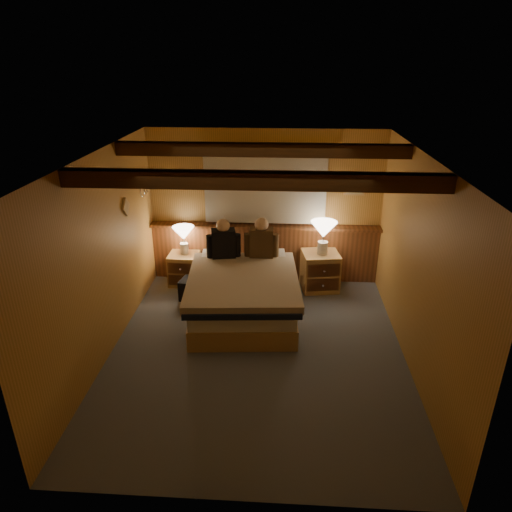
# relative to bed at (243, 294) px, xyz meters

# --- Properties ---
(floor) EXTENTS (4.20, 4.20, 0.00)m
(floor) POSITION_rel_bed_xyz_m (0.24, -0.85, -0.33)
(floor) COLOR #545C64
(floor) RESTS_ON ground
(ceiling) EXTENTS (4.20, 4.20, 0.00)m
(ceiling) POSITION_rel_bed_xyz_m (0.24, -0.85, 2.07)
(ceiling) COLOR gold
(ceiling) RESTS_ON wall_back
(wall_back) EXTENTS (3.60, 0.00, 3.60)m
(wall_back) POSITION_rel_bed_xyz_m (0.24, 1.25, 0.87)
(wall_back) COLOR #C68F47
(wall_back) RESTS_ON floor
(wall_left) EXTENTS (0.00, 4.20, 4.20)m
(wall_left) POSITION_rel_bed_xyz_m (-1.56, -0.85, 0.87)
(wall_left) COLOR #C68F47
(wall_left) RESTS_ON floor
(wall_right) EXTENTS (0.00, 4.20, 4.20)m
(wall_right) POSITION_rel_bed_xyz_m (2.04, -0.85, 0.87)
(wall_right) COLOR #C68F47
(wall_right) RESTS_ON floor
(wall_front) EXTENTS (3.60, 0.00, 3.60)m
(wall_front) POSITION_rel_bed_xyz_m (0.24, -2.95, 0.87)
(wall_front) COLOR #C68F47
(wall_front) RESTS_ON floor
(wainscot) EXTENTS (3.60, 0.23, 0.94)m
(wainscot) POSITION_rel_bed_xyz_m (0.24, 1.18, 0.15)
(wainscot) COLOR brown
(wainscot) RESTS_ON wall_back
(curtain_window) EXTENTS (2.18, 0.09, 1.11)m
(curtain_window) POSITION_rel_bed_xyz_m (0.24, 1.18, 1.19)
(curtain_window) COLOR #452611
(curtain_window) RESTS_ON wall_back
(ceiling_beams) EXTENTS (3.60, 1.65, 0.16)m
(ceiling_beams) POSITION_rel_bed_xyz_m (0.24, -0.70, 1.98)
(ceiling_beams) COLOR #452611
(ceiling_beams) RESTS_ON ceiling
(coat_rail) EXTENTS (0.05, 0.55, 0.24)m
(coat_rail) POSITION_rel_bed_xyz_m (-1.48, 0.72, 1.33)
(coat_rail) COLOR white
(coat_rail) RESTS_ON wall_left
(framed_print) EXTENTS (0.30, 0.04, 0.25)m
(framed_print) POSITION_rel_bed_xyz_m (1.59, 1.22, 1.22)
(framed_print) COLOR tan
(framed_print) RESTS_ON wall_back
(bed) EXTENTS (1.59, 1.98, 0.64)m
(bed) POSITION_rel_bed_xyz_m (0.00, 0.00, 0.00)
(bed) COLOR tan
(bed) RESTS_ON floor
(nightstand_left) EXTENTS (0.48, 0.43, 0.51)m
(nightstand_left) POSITION_rel_bed_xyz_m (-1.02, 0.91, -0.08)
(nightstand_left) COLOR tan
(nightstand_left) RESTS_ON floor
(nightstand_right) EXTENTS (0.61, 0.57, 0.60)m
(nightstand_right) POSITION_rel_bed_xyz_m (1.12, 0.88, -0.03)
(nightstand_right) COLOR tan
(nightstand_right) RESTS_ON floor
(lamp_left) EXTENTS (0.34, 0.34, 0.44)m
(lamp_left) POSITION_rel_bed_xyz_m (-1.01, 0.97, 0.48)
(lamp_left) COLOR silver
(lamp_left) RESTS_ON nightstand_left
(lamp_right) EXTENTS (0.40, 0.40, 0.52)m
(lamp_right) POSITION_rel_bed_xyz_m (1.13, 0.85, 0.63)
(lamp_right) COLOR silver
(lamp_right) RESTS_ON nightstand_right
(person_left) EXTENTS (0.50, 0.26, 0.61)m
(person_left) POSITION_rel_bed_xyz_m (-0.33, 0.57, 0.55)
(person_left) COLOR black
(person_left) RESTS_ON bed
(person_right) EXTENTS (0.51, 0.21, 0.62)m
(person_right) POSITION_rel_bed_xyz_m (0.22, 0.63, 0.55)
(person_right) COLOR #46311C
(person_right) RESTS_ON bed
(duffel_bag) EXTENTS (0.58, 0.42, 0.38)m
(duffel_bag) POSITION_rel_bed_xyz_m (-0.71, 0.40, -0.17)
(duffel_bag) COLOR black
(duffel_bag) RESTS_ON floor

